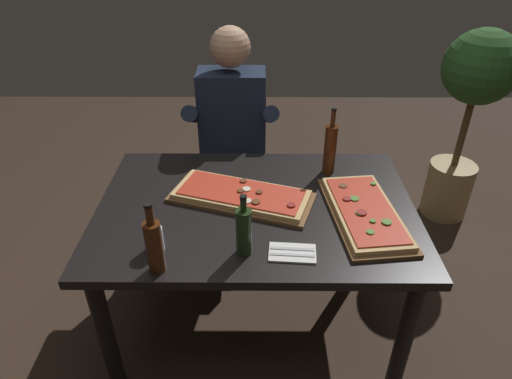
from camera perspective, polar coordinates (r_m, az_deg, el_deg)
ground_plane at (r=2.49m, az=-0.01°, el=-16.12°), size 6.40×6.40×0.00m
dining_table at (r=2.04m, az=-0.01°, el=-4.18°), size 1.40×0.96×0.74m
pizza_rectangular_front at (r=2.02m, az=-1.85°, el=-0.77°), size 0.69×0.45×0.05m
pizza_rectangular_left at (r=1.97m, az=13.66°, el=-2.82°), size 0.34×0.60×0.05m
wine_bottle_dark at (r=2.20m, az=9.41°, el=5.20°), size 0.06×0.06×0.34m
oil_bottle_amber at (r=1.67m, az=-1.55°, el=-5.25°), size 0.06×0.06×0.26m
vinegar_bottle_green at (r=1.63m, az=-12.81°, el=-6.87°), size 0.06×0.06×0.29m
tumbler_near_camera at (r=1.76m, az=-12.78°, el=-6.16°), size 0.07×0.07×0.10m
napkin_cutlery_set at (r=1.73m, az=4.64°, el=-8.02°), size 0.19×0.12×0.01m
diner_chair at (r=2.85m, az=-2.77°, el=3.68°), size 0.44×0.44×0.87m
seated_diner at (r=2.63m, az=-3.03°, el=7.27°), size 0.53×0.41×1.33m
potted_plant_corner at (r=3.12m, az=25.57°, el=9.49°), size 0.45×0.45×1.27m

